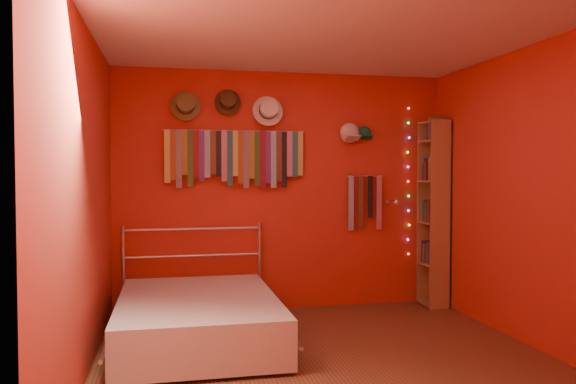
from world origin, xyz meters
TOP-DOWN VIEW (x-y plane):
  - ground at (0.00, 0.00)m, footprint 3.50×3.50m
  - back_wall at (0.00, 1.75)m, footprint 3.50×0.02m
  - right_wall at (1.75, 0.00)m, footprint 0.02×3.50m
  - left_wall at (-1.75, 0.00)m, footprint 0.02×3.50m
  - ceiling at (0.00, 0.00)m, footprint 3.50×3.50m
  - tie_rack at (-0.51, 1.68)m, footprint 1.45×0.03m
  - small_tie_rack at (0.89, 1.69)m, footprint 0.40×0.03m
  - fedora_olive at (-1.01, 1.65)m, footprint 0.31×0.17m
  - fedora_brown at (-0.59, 1.66)m, footprint 0.27×0.15m
  - fedora_white at (-0.17, 1.65)m, footprint 0.32×0.17m
  - cap_white at (0.72, 1.70)m, footprint 0.20×0.25m
  - cap_green at (0.88, 1.70)m, footprint 0.16×0.20m
  - fairy_lights at (1.40, 1.71)m, footprint 0.05×0.02m
  - reading_lamp at (1.17, 1.53)m, footprint 0.07×0.29m
  - bookshelf at (1.66, 1.53)m, footprint 0.25×0.34m
  - bed at (-0.95, 0.68)m, footprint 1.40×1.92m

SIDE VIEW (x-z plane):
  - ground at x=0.00m, z-range 0.00..0.00m
  - bed at x=-0.95m, z-range -0.25..0.68m
  - bookshelf at x=1.66m, z-range 0.02..2.02m
  - reading_lamp at x=1.17m, z-range 1.09..1.17m
  - small_tie_rack at x=0.89m, z-range 0.85..1.45m
  - back_wall at x=0.00m, z-range 0.00..2.50m
  - right_wall at x=1.75m, z-range 0.00..2.50m
  - left_wall at x=-1.75m, z-range 0.00..2.50m
  - fairy_lights at x=1.40m, z-range 0.53..2.16m
  - tie_rack at x=-0.51m, z-range 1.32..1.92m
  - cap_white at x=0.72m, z-range 1.77..1.97m
  - cap_green at x=0.88m, z-range 1.79..1.95m
  - fedora_white at x=-0.17m, z-range 1.94..2.25m
  - fedora_olive at x=-1.01m, z-range 1.97..2.27m
  - fedora_brown at x=-0.59m, z-range 2.04..2.30m
  - ceiling at x=0.00m, z-range 2.49..2.51m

